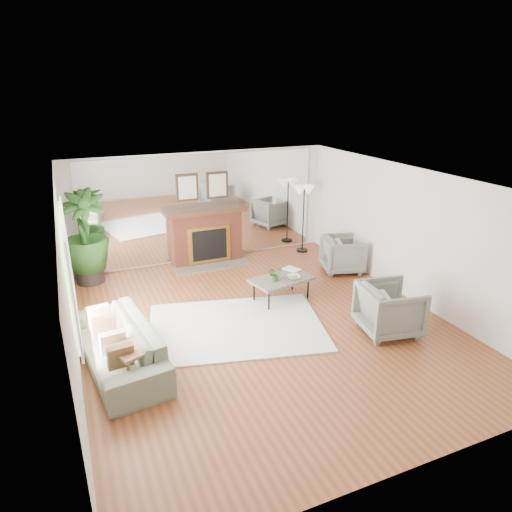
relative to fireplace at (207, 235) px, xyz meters
name	(u,v)px	position (x,y,z in m)	size (l,w,h in m)	color
ground	(264,325)	(0.00, -3.26, -0.66)	(7.00, 7.00, 0.00)	brown
wall_left	(69,287)	(-2.99, -3.26, 0.59)	(0.02, 7.00, 2.50)	silver
wall_right	(411,235)	(2.99, -3.26, 0.59)	(0.02, 7.00, 2.50)	silver
wall_back	(203,207)	(0.00, 0.23, 0.59)	(6.00, 0.02, 2.50)	silver
mirror_panel	(203,208)	(0.00, 0.21, 0.59)	(5.40, 0.04, 2.40)	silver
window_panel	(69,270)	(-2.96, -2.86, 0.69)	(0.04, 2.40, 1.50)	#B2E09E
fireplace	(207,235)	(0.00, 0.00, 0.00)	(1.85, 0.83, 2.05)	brown
area_rug	(236,327)	(-0.49, -3.16, -0.64)	(2.92, 2.08, 0.03)	white
coffee_table	(281,280)	(0.69, -2.49, -0.25)	(1.24, 0.88, 0.45)	#6A6153
sofa	(118,346)	(-2.45, -3.53, -0.32)	(2.30, 0.90, 0.67)	slate
armchair_back	(343,254)	(2.58, -1.71, -0.27)	(0.84, 0.86, 0.78)	slate
armchair_front	(390,309)	(1.80, -4.28, -0.24)	(0.90, 0.93, 0.84)	slate
side_table	(134,352)	(-2.30, -4.09, -0.15)	(0.69, 0.69, 0.61)	brown
potted_ficus	(85,235)	(-2.60, -0.16, 0.37)	(0.99, 0.99, 1.92)	black
floor_lamp	(304,196)	(2.38, -0.23, 0.74)	(0.53, 0.30, 1.64)	black
tabletop_plant	(274,273)	(0.52, -2.53, -0.07)	(0.26, 0.22, 0.28)	#305E22
fruit_bowl	(294,277)	(0.89, -2.60, -0.18)	(0.24, 0.24, 0.06)	brown
book	(288,271)	(0.95, -2.25, -0.20)	(0.24, 0.32, 0.02)	brown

